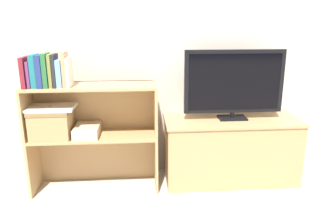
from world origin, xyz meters
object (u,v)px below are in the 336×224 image
Objects in this scene: tv_stand at (230,149)px; tv at (234,83)px; book_teal at (35,71)px; book_olive at (52,71)px; book_skyblue at (60,73)px; book_maroon at (25,72)px; book_charcoal at (55,71)px; laptop at (50,108)px; book_tan at (65,69)px; book_forest at (46,70)px; storage_basket_left at (52,121)px; magazine_stack at (87,130)px; book_plum at (30,74)px; book_ivory at (69,72)px; book_navy at (41,71)px.

tv_stand is 0.55m from tv.
book_olive reaches higher than book_teal.
book_skyblue is (-1.28, -0.11, 0.11)m from tv.
book_charcoal reaches higher than book_maroon.
tv is 2.22× the size of laptop.
tv_stand is 1.45m from book_skyblue.
book_tan reaches higher than tv.
book_forest is 0.67× the size of laptop.
book_teal is at bearing -175.85° from tv.
book_maroon is 0.87× the size of book_tan.
book_maroon is at bearing -180.00° from book_skyblue.
book_charcoal is at bearing -25.46° from storage_basket_left.
book_forest is at bearing -171.02° from magazine_stack.
book_skyblue is 0.38m from storage_basket_left.
book_maroon is at bearing 180.00° from book_olive.
book_tan reaches higher than tv_stand.
book_plum is at bearing -175.88° from tv_stand.
book_plum is 0.53× the size of laptop.
tv_stand is at bearing 4.12° from book_plum.
book_plum is 0.57m from magazine_stack.
book_ivory is at bearing 0.00° from book_teal.
tv_stand is 5.61× the size of book_skyblue.
book_forest reaches higher than book_skyblue.
book_plum is 0.20m from book_skyblue.
tv reaches higher than book_forest.
book_maroon is at bearing -174.35° from magazine_stack.
book_plum is 0.89× the size of book_ivory.
book_olive is 1.00× the size of book_charcoal.
book_charcoal reaches higher than book_navy.
book_navy is 0.28m from laptop.
book_teal is 0.39m from storage_basket_left.
book_plum is at bearing 180.00° from book_tan.
storage_basket_left is at bearing 154.54° from book_charcoal.
book_teal is at bearing 180.00° from book_tan.
book_skyblue is at bearing 180.00° from book_ivory.
book_tan reaches higher than book_navy.
book_olive is at bearing 0.00° from book_plum.
book_navy is at bearing 180.00° from book_ivory.
book_tan reaches higher than book_plum.
book_maroon is at bearing 180.00° from book_plum.
book_forest is at bearing 0.00° from book_teal.
book_skyblue is at bearing -175.23° from tv_stand.
laptop is at bearing 18.01° from book_plum.
book_tan is (0.21, 0.00, 0.01)m from book_teal.
book_plum is at bearing -180.00° from book_skyblue.
laptop is 1.33× the size of magazine_stack.
magazine_stack is (0.32, 0.04, -0.46)m from book_teal.
book_navy is at bearing 0.00° from book_teal.
tv is at bearing 4.59° from book_charcoal.
book_ivory is at bearing -0.00° from book_skyblue.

